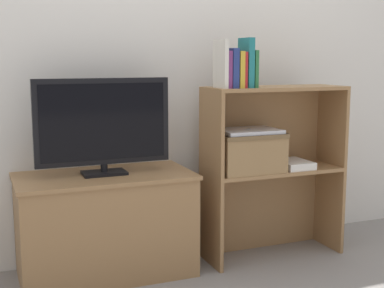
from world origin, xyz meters
The scene contains 16 objects.
ground_plane centered at (0.00, 0.00, 0.00)m, with size 16.00×16.00×0.00m, color gray.
wall_back centered at (0.00, 0.48, 1.20)m, with size 10.00×0.05×2.40m.
tv_stand centered at (-0.45, 0.22, 0.27)m, with size 0.90×0.47×0.54m.
tv centered at (-0.45, 0.22, 0.80)m, with size 0.69×0.14×0.49m.
bookshelf_lower_tier centered at (0.50, 0.20, 0.31)m, with size 0.79×0.29×0.51m.
bookshelf_upper_tier centered at (0.50, 0.20, 0.80)m, with size 0.79×0.29×0.46m.
book_ivory centered at (0.14, 0.10, 1.09)m, with size 0.02×0.15×0.25m.
book_plum centered at (0.17, 0.10, 1.06)m, with size 0.02×0.14×0.19m.
book_navy centered at (0.20, 0.10, 1.07)m, with size 0.03×0.14×0.20m.
book_mustard centered at (0.23, 0.10, 1.06)m, with size 0.03×0.15×0.19m.
book_crimson centered at (0.26, 0.10, 1.06)m, with size 0.02×0.12×0.19m.
book_teal centered at (0.29, 0.10, 1.10)m, with size 0.03×0.13×0.26m.
book_forest centered at (0.32, 0.10, 1.07)m, with size 0.02×0.13×0.20m.
storage_basket_left centered at (0.32, 0.13, 0.62)m, with size 0.37×0.26×0.21m.
laptop centered at (0.32, 0.13, 0.73)m, with size 0.33×0.24×0.02m.
magazine_stack centered at (0.61, 0.12, 0.53)m, with size 0.17×0.22×0.04m.
Camera 1 is at (-1.04, -2.42, 1.12)m, focal length 50.00 mm.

